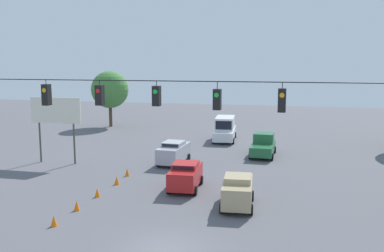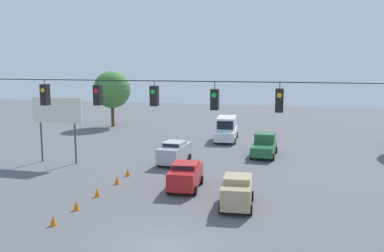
% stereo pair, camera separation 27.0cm
% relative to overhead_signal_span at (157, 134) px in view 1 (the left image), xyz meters
% --- Properties ---
extents(ground_plane, '(140.00, 140.00, 0.00)m').
position_rel_overhead_signal_span_xyz_m(ground_plane, '(-0.01, -1.00, -5.82)').
color(ground_plane, '#56565B').
extents(overhead_signal_span, '(22.45, 0.38, 8.97)m').
position_rel_overhead_signal_span_xyz_m(overhead_signal_span, '(0.00, 0.00, 0.00)').
color(overhead_signal_span, slate).
rests_on(overhead_signal_span, ground_plane).
extents(box_truck_white_withflow_deep, '(2.80, 6.50, 2.68)m').
position_rel_overhead_signal_span_xyz_m(box_truck_white_withflow_deep, '(1.68, -30.32, -4.49)').
color(box_truck_white_withflow_deep, silver).
rests_on(box_truck_white_withflow_deep, ground_plane).
extents(pickup_truck_green_oncoming_deep, '(2.37, 5.18, 2.12)m').
position_rel_overhead_signal_span_xyz_m(pickup_truck_green_oncoming_deep, '(-3.18, -23.11, -4.84)').
color(pickup_truck_green_oncoming_deep, '#236038').
rests_on(pickup_truck_green_oncoming_deep, ground_plane).
extents(sedan_red_withflow_mid, '(2.26, 4.25, 1.91)m').
position_rel_overhead_signal_span_xyz_m(sedan_red_withflow_mid, '(1.44, -10.85, -4.82)').
color(sedan_red_withflow_mid, red).
rests_on(sedan_red_withflow_mid, ground_plane).
extents(sedan_silver_withflow_far, '(2.25, 4.57, 1.98)m').
position_rel_overhead_signal_span_xyz_m(sedan_silver_withflow_far, '(4.31, -18.00, -4.78)').
color(sedan_silver_withflow_far, '#A8AAB2').
rests_on(sedan_silver_withflow_far, ground_plane).
extents(sedan_tan_crossing_near, '(2.22, 4.24, 1.98)m').
position_rel_overhead_signal_span_xyz_m(sedan_tan_crossing_near, '(-2.63, -7.96, -4.79)').
color(sedan_tan_crossing_near, tan).
rests_on(sedan_tan_crossing_near, ground_plane).
extents(traffic_cone_nearest, '(0.38, 0.38, 0.61)m').
position_rel_overhead_signal_span_xyz_m(traffic_cone_nearest, '(6.79, -2.43, -5.51)').
color(traffic_cone_nearest, orange).
rests_on(traffic_cone_nearest, ground_plane).
extents(traffic_cone_second, '(0.38, 0.38, 0.61)m').
position_rel_overhead_signal_span_xyz_m(traffic_cone_second, '(6.78, -4.98, -5.51)').
color(traffic_cone_second, orange).
rests_on(traffic_cone_second, ground_plane).
extents(traffic_cone_third, '(0.38, 0.38, 0.61)m').
position_rel_overhead_signal_span_xyz_m(traffic_cone_third, '(6.73, -7.69, -5.51)').
color(traffic_cone_third, orange).
rests_on(traffic_cone_third, ground_plane).
extents(traffic_cone_fourth, '(0.38, 0.38, 0.61)m').
position_rel_overhead_signal_span_xyz_m(traffic_cone_fourth, '(6.64, -10.74, -5.51)').
color(traffic_cone_fourth, orange).
rests_on(traffic_cone_fourth, ground_plane).
extents(traffic_cone_fifth, '(0.38, 0.38, 0.61)m').
position_rel_overhead_signal_span_xyz_m(traffic_cone_fifth, '(6.76, -13.11, -5.51)').
color(traffic_cone_fifth, orange).
rests_on(traffic_cone_fifth, ground_plane).
extents(roadside_billboard, '(4.79, 0.16, 5.86)m').
position_rel_overhead_signal_span_xyz_m(roadside_billboard, '(14.47, -15.89, -1.45)').
color(roadside_billboard, '#4C473D').
rests_on(roadside_billboard, ground_plane).
extents(tree_horizon_left, '(5.12, 5.12, 7.70)m').
position_rel_overhead_signal_span_xyz_m(tree_horizon_left, '(18.78, -37.10, -0.69)').
color(tree_horizon_left, '#4C3823').
rests_on(tree_horizon_left, ground_plane).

